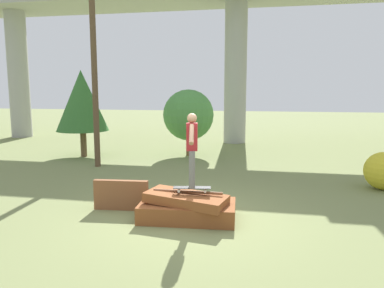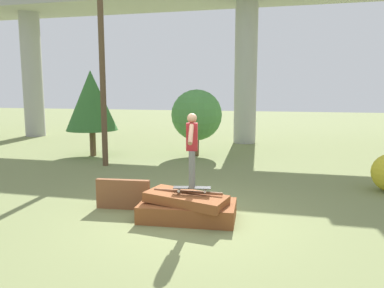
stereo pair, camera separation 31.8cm
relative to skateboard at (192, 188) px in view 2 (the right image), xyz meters
The scene contains 9 objects.
ground_plane 0.70m from the skateboard, 148.68° to the left, with size 80.00×80.00×0.00m, color olive.
scrap_pile 0.45m from the skateboard, 157.31° to the left, with size 2.03×1.21×0.61m.
scrap_plank_loose 1.76m from the skateboard, 167.52° to the left, with size 1.23×0.24×0.67m.
skateboard is the anchor object (origin of this frame).
skater 0.88m from the skateboard, ahead, with size 0.28×1.15×1.50m.
highway_overpass 13.03m from the skateboard, 90.52° to the left, with size 44.00×3.56×7.53m.
utility_pole 7.01m from the skateboard, 132.25° to the left, with size 1.30×0.20×6.83m.
tree_behind_left 8.74m from the skateboard, 131.50° to the left, with size 2.04×2.04×3.43m.
tree_behind_right 7.70m from the skateboard, 102.23° to the left, with size 2.04×2.04×2.68m.
Camera 2 is at (1.85, -7.24, 2.66)m, focal length 35.00 mm.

